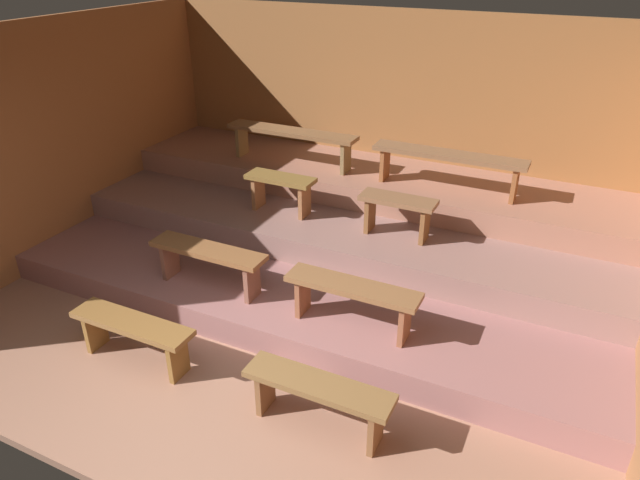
{
  "coord_description": "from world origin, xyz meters",
  "views": [
    {
      "loc": [
        2.44,
        -2.3,
        3.5
      ],
      "look_at": [
        0.06,
        2.63,
        0.63
      ],
      "focal_mm": 32.37,
      "sensor_mm": 36.0,
      "label": 1
    }
  ],
  "objects_px": {
    "bench_floor_left": "(133,330)",
    "bench_lower_left": "(208,257)",
    "bench_floor_right": "(318,393)",
    "bench_lower_right": "(352,294)",
    "bench_upper_left": "(291,136)",
    "bench_middle_left": "(281,186)",
    "bench_upper_right": "(448,160)",
    "bench_middle_right": "(398,208)"
  },
  "relations": [
    {
      "from": "bench_middle_left",
      "to": "bench_upper_left",
      "type": "relative_size",
      "value": 0.47
    },
    {
      "from": "bench_upper_right",
      "to": "bench_floor_right",
      "type": "bearing_deg",
      "value": -91.66
    },
    {
      "from": "bench_middle_left",
      "to": "bench_middle_right",
      "type": "height_order",
      "value": "same"
    },
    {
      "from": "bench_middle_right",
      "to": "bench_upper_right",
      "type": "distance_m",
      "value": 0.96
    },
    {
      "from": "bench_upper_left",
      "to": "bench_middle_left",
      "type": "bearing_deg",
      "value": -70.29
    },
    {
      "from": "bench_lower_right",
      "to": "bench_lower_left",
      "type": "bearing_deg",
      "value": 180.0
    },
    {
      "from": "bench_middle_left",
      "to": "bench_upper_left",
      "type": "distance_m",
      "value": 0.96
    },
    {
      "from": "bench_floor_left",
      "to": "bench_upper_left",
      "type": "distance_m",
      "value": 3.38
    },
    {
      "from": "bench_floor_left",
      "to": "bench_lower_right",
      "type": "xyz_separation_m",
      "value": [
        1.73,
        1.01,
        0.29
      ]
    },
    {
      "from": "bench_lower_right",
      "to": "bench_middle_left",
      "type": "relative_size",
      "value": 1.51
    },
    {
      "from": "bench_middle_right",
      "to": "bench_floor_left",
      "type": "bearing_deg",
      "value": -124.61
    },
    {
      "from": "bench_middle_right",
      "to": "bench_upper_left",
      "type": "relative_size",
      "value": 0.47
    },
    {
      "from": "bench_floor_right",
      "to": "bench_lower_left",
      "type": "distance_m",
      "value": 2.02
    },
    {
      "from": "bench_lower_right",
      "to": "bench_middle_left",
      "type": "height_order",
      "value": "bench_middle_left"
    },
    {
      "from": "bench_middle_left",
      "to": "bench_floor_right",
      "type": "bearing_deg",
      "value": -55.39
    },
    {
      "from": "bench_middle_left",
      "to": "bench_middle_right",
      "type": "xyz_separation_m",
      "value": [
        1.45,
        0.0,
        0.0
      ]
    },
    {
      "from": "bench_middle_right",
      "to": "bench_upper_left",
      "type": "xyz_separation_m",
      "value": [
        -1.76,
        0.85,
        0.33
      ]
    },
    {
      "from": "bench_middle_left",
      "to": "bench_lower_left",
      "type": "bearing_deg",
      "value": -92.68
    },
    {
      "from": "bench_floor_right",
      "to": "bench_lower_left",
      "type": "height_order",
      "value": "bench_lower_left"
    },
    {
      "from": "bench_floor_left",
      "to": "bench_lower_left",
      "type": "bearing_deg",
      "value": 81.85
    },
    {
      "from": "bench_lower_left",
      "to": "bench_upper_left",
      "type": "xyz_separation_m",
      "value": [
        -0.24,
        2.25,
        0.59
      ]
    },
    {
      "from": "bench_middle_left",
      "to": "bench_upper_right",
      "type": "relative_size",
      "value": 0.47
    },
    {
      "from": "bench_floor_right",
      "to": "bench_lower_right",
      "type": "xyz_separation_m",
      "value": [
        -0.14,
        1.01,
        0.29
      ]
    },
    {
      "from": "bench_middle_left",
      "to": "bench_upper_left",
      "type": "bearing_deg",
      "value": 109.71
    },
    {
      "from": "bench_upper_left",
      "to": "bench_upper_right",
      "type": "relative_size",
      "value": 1.0
    },
    {
      "from": "bench_middle_right",
      "to": "bench_upper_left",
      "type": "height_order",
      "value": "bench_upper_left"
    },
    {
      "from": "bench_upper_left",
      "to": "bench_floor_right",
      "type": "bearing_deg",
      "value": -58.88
    },
    {
      "from": "bench_floor_left",
      "to": "bench_upper_left",
      "type": "bearing_deg",
      "value": 91.66
    },
    {
      "from": "bench_lower_left",
      "to": "bench_middle_right",
      "type": "height_order",
      "value": "bench_middle_right"
    },
    {
      "from": "bench_floor_left",
      "to": "bench_lower_left",
      "type": "xyz_separation_m",
      "value": [
        0.14,
        1.01,
        0.29
      ]
    },
    {
      "from": "bench_lower_right",
      "to": "bench_upper_right",
      "type": "distance_m",
      "value": 2.34
    },
    {
      "from": "bench_lower_left",
      "to": "bench_upper_right",
      "type": "relative_size",
      "value": 0.71
    },
    {
      "from": "bench_lower_right",
      "to": "bench_middle_right",
      "type": "bearing_deg",
      "value": 92.68
    },
    {
      "from": "bench_lower_left",
      "to": "bench_floor_left",
      "type": "bearing_deg",
      "value": -98.15
    },
    {
      "from": "bench_lower_left",
      "to": "bench_lower_right",
      "type": "bearing_deg",
      "value": 0.0
    },
    {
      "from": "bench_middle_left",
      "to": "bench_upper_right",
      "type": "bearing_deg",
      "value": 25.8
    },
    {
      "from": "bench_lower_left",
      "to": "bench_lower_right",
      "type": "distance_m",
      "value": 1.58
    },
    {
      "from": "bench_lower_left",
      "to": "bench_lower_right",
      "type": "xyz_separation_m",
      "value": [
        1.58,
        0.0,
        0.0
      ]
    },
    {
      "from": "bench_floor_right",
      "to": "bench_upper_right",
      "type": "bearing_deg",
      "value": 88.34
    },
    {
      "from": "bench_lower_right",
      "to": "bench_floor_left",
      "type": "bearing_deg",
      "value": -149.79
    },
    {
      "from": "bench_floor_right",
      "to": "bench_lower_right",
      "type": "relative_size",
      "value": 0.97
    },
    {
      "from": "bench_lower_right",
      "to": "bench_middle_right",
      "type": "relative_size",
      "value": 1.51
    }
  ]
}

